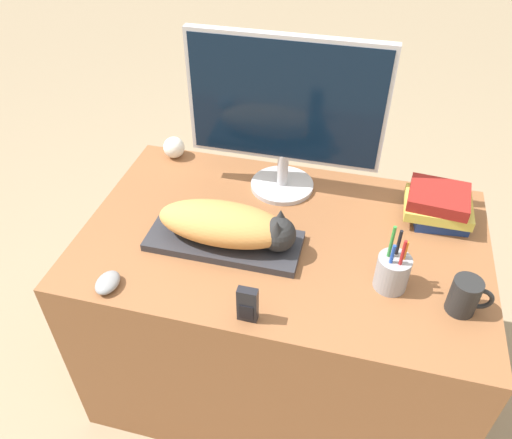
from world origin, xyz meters
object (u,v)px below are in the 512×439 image
cat (231,225)px  monitor (285,108)px  book_stack (439,206)px  pen_cup (392,271)px  baseball (174,147)px  keyboard (224,241)px  coffee_mug (465,296)px  computer_mouse (108,283)px  phone (248,305)px

cat → monitor: (0.08, 0.32, 0.22)m
book_stack → pen_cup: bearing=-111.7°
baseball → book_stack: (0.93, -0.14, 0.02)m
cat → baseball: (-0.34, 0.41, -0.04)m
keyboard → pen_cup: bearing=-5.7°
cat → coffee_mug: 0.65m
baseball → computer_mouse: bearing=-84.6°
phone → book_stack: bearing=47.9°
baseball → book_stack: book_stack is taller
pen_cup → cat: bearing=174.0°
coffee_mug → phone: phone is taller
keyboard → computer_mouse: size_ratio=5.29×
monitor → computer_mouse: monitor is taller
coffee_mug → cat: bearing=172.2°
keyboard → monitor: monitor is taller
keyboard → coffee_mug: (0.67, -0.09, 0.04)m
computer_mouse → phone: (0.39, -0.01, 0.04)m
phone → monitor: bearing=93.1°
monitor → baseball: 0.51m
computer_mouse → pen_cup: size_ratio=0.42×
keyboard → coffee_mug: size_ratio=4.16×
keyboard → monitor: (0.11, 0.32, 0.29)m
cat → book_stack: bearing=24.7°
keyboard → monitor: 0.44m
cat → pen_cup: bearing=-6.0°
keyboard → pen_cup: pen_cup is taller
computer_mouse → book_stack: size_ratio=0.43×
cat → monitor: monitor is taller
monitor → pen_cup: monitor is taller
book_stack → keyboard: bearing=-156.1°
cat → computer_mouse: size_ratio=4.77×
cat → monitor: bearing=75.2°
keyboard → coffee_mug: bearing=-7.5°
baseball → book_stack: size_ratio=0.39×
keyboard → cat: bearing=0.0°
monitor → cat: bearing=-104.8°
keyboard → pen_cup: (0.48, -0.05, 0.04)m
monitor → phone: 0.62m
keyboard → cat: cat is taller
cat → baseball: 0.54m
cat → computer_mouse: 0.37m
pen_cup → book_stack: (0.13, 0.32, 0.00)m
cat → phone: (0.12, -0.25, -0.03)m
baseball → keyboard: bearing=-52.4°
pen_cup → book_stack: bearing=68.3°
pen_cup → baseball: 0.92m
computer_mouse → pen_cup: 0.76m
cat → computer_mouse: (-0.28, -0.24, -0.06)m
phone → cat: bearing=114.8°
cat → baseball: cat is taller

